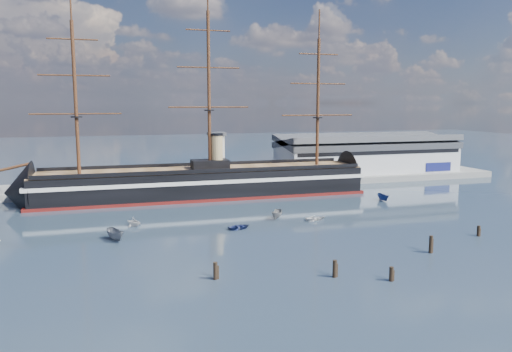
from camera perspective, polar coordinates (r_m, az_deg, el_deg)
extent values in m
plane|color=#223747|center=(120.38, -2.39, -3.99)|extent=(600.00, 600.00, 0.00)
cube|color=slate|center=(157.08, -2.21, -1.08)|extent=(180.00, 18.00, 2.00)
cube|color=#B7BABC|center=(178.07, 12.54, 2.11)|extent=(62.00, 20.00, 10.00)
cube|color=#3F4247|center=(177.57, 12.60, 3.91)|extent=(63.00, 21.00, 2.00)
cube|color=silver|center=(151.31, -4.50, 1.98)|extent=(4.00, 4.00, 14.00)
cube|color=#3F4247|center=(150.67, -4.53, 4.82)|extent=(5.00, 5.00, 1.00)
cube|color=black|center=(137.97, -6.07, -0.75)|extent=(88.17, 16.94, 7.00)
cube|color=silver|center=(137.79, -6.08, -0.26)|extent=(90.17, 17.20, 1.00)
cube|color=#5A1210|center=(138.59, -6.05, -2.24)|extent=(90.17, 17.16, 0.90)
cone|color=black|center=(137.10, -25.51, -1.71)|extent=(14.17, 15.83, 15.68)
cone|color=black|center=(153.72, 11.19, -0.05)|extent=(11.17, 15.80, 15.68)
cube|color=brown|center=(137.46, -6.09, 0.73)|extent=(88.15, 15.66, 0.40)
cube|color=black|center=(137.67, -5.29, 1.34)|extent=(10.06, 6.11, 2.50)
cylinder|color=tan|center=(137.71, -4.49, 2.82)|extent=(3.20, 3.20, 9.00)
cylinder|color=#381E0F|center=(133.90, -19.93, 8.32)|extent=(0.90, 0.90, 38.00)
cylinder|color=#381E0F|center=(136.70, -5.40, 9.61)|extent=(0.90, 0.90, 42.00)
cylinder|color=#381E0F|center=(146.60, 7.09, 8.32)|extent=(0.90, 0.90, 36.00)
imported|color=slate|center=(98.34, -15.73, -7.12)|extent=(7.34, 4.70, 2.76)
imported|color=navy|center=(103.22, -1.91, -6.07)|extent=(1.81, 3.11, 1.36)
imported|color=slate|center=(112.10, 2.41, -4.91)|extent=(6.21, 5.06, 2.39)
imported|color=silver|center=(108.60, -13.79, -5.58)|extent=(6.13, 5.87, 2.17)
imported|color=silver|center=(111.40, 6.84, -5.05)|extent=(1.29, 2.87, 1.31)
imported|color=navy|center=(136.48, 14.33, -2.77)|extent=(5.85, 2.36, 2.31)
cylinder|color=black|center=(75.06, -4.66, -11.69)|extent=(0.64, 0.64, 3.32)
cylinder|color=black|center=(76.73, 15.18, -11.51)|extent=(0.64, 0.64, 2.85)
cylinder|color=black|center=(92.25, 19.30, -8.30)|extent=(0.64, 0.64, 3.78)
cylinder|color=black|center=(106.97, 24.06, -6.29)|extent=(0.64, 0.64, 2.79)
cylinder|color=black|center=(76.56, 8.96, -11.36)|extent=(0.64, 0.64, 3.34)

